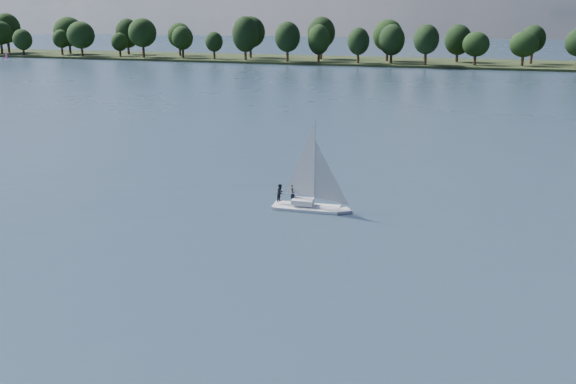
# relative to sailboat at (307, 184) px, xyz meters

# --- Properties ---
(ground) EXTENTS (700.00, 700.00, 0.00)m
(ground) POSITION_rel_sailboat_xyz_m (5.15, 63.06, -2.33)
(ground) COLOR #233342
(ground) RESTS_ON ground
(far_shore) EXTENTS (660.00, 40.00, 1.50)m
(far_shore) POSITION_rel_sailboat_xyz_m (5.15, 175.06, -2.33)
(far_shore) COLOR black
(far_shore) RESTS_ON ground
(sailboat) EXTENTS (6.44, 2.19, 8.33)m
(sailboat) POSITION_rel_sailboat_xyz_m (0.00, 0.00, 0.00)
(sailboat) COLOR silver
(sailboat) RESTS_ON ground
(dinghy_pink) EXTENTS (2.49, 1.05, 3.94)m
(dinghy_pink) POSITION_rel_sailboat_xyz_m (-159.73, 142.62, -1.40)
(dinghy_pink) COLOR silver
(dinghy_pink) RESTS_ON ground
(treeline) EXTENTS (562.07, 74.22, 18.63)m
(treeline) POSITION_rel_sailboat_xyz_m (-0.30, 171.76, 5.86)
(treeline) COLOR black
(treeline) RESTS_ON ground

